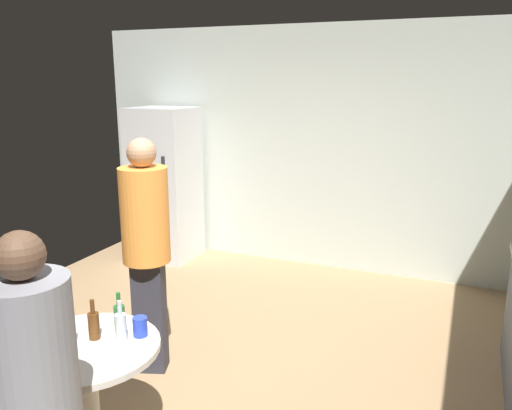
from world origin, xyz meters
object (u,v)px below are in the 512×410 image
Objects in this scene: plastic_cup_blue at (140,327)px; refrigerator at (165,184)px; beer_bottle_brown at (94,325)px; beer_bottle_green at (120,317)px; beer_bottle_amber at (69,330)px; person_in_orange_shirt at (146,239)px; beer_bottle_clear at (121,326)px; foreground_table at (87,363)px; person_in_gray_shirt at (36,394)px.

refrigerator is at bearing 120.10° from plastic_cup_blue.
beer_bottle_brown is 1.00× the size of beer_bottle_green.
beer_bottle_green is (0.07, 0.13, 0.00)m from beer_bottle_brown.
person_in_orange_shirt reaches higher than beer_bottle_amber.
beer_bottle_amber is at bearing -147.02° from beer_bottle_clear.
refrigerator is 3.46m from beer_bottle_brown.
refrigerator is at bearing 118.46° from beer_bottle_clear.
beer_bottle_clear is 0.13× the size of person_in_orange_shirt.
person_in_orange_shirt is at bearing 121.57° from plastic_cup_blue.
beer_bottle_green is at bearing 72.07° from foreground_table.
plastic_cup_blue is 0.88m from person_in_gray_shirt.
beer_bottle_clear is (0.14, 0.13, 0.19)m from foreground_table.
refrigerator is 7.83× the size of beer_bottle_clear.
beer_bottle_green is (1.59, -2.98, -0.08)m from refrigerator.
person_in_orange_shirt is at bearing 113.34° from beer_bottle_green.
beer_bottle_amber is 0.27m from beer_bottle_clear.
beer_bottle_brown is 0.15m from beer_bottle_clear.
foreground_table is 7.27× the size of plastic_cup_blue.
beer_bottle_brown is at bearing 91.94° from foreground_table.
plastic_cup_blue is (0.14, -0.01, -0.03)m from beer_bottle_green.
person_in_orange_shirt reaches higher than foreground_table.
beer_bottle_clear is at bearing 18.59° from beer_bottle_brown.
beer_bottle_clear is (0.14, 0.05, 0.00)m from beer_bottle_brown.
refrigerator reaches higher than beer_bottle_green.
foreground_table is 0.29m from beer_bottle_green.
beer_bottle_amber is 1.00× the size of beer_bottle_brown.
beer_bottle_clear is 2.09× the size of plastic_cup_blue.
beer_bottle_brown and beer_bottle_clear have the same top height.
beer_bottle_amber is at bearing -130.18° from beer_bottle_brown.
refrigerator is at bearing 118.07° from beer_bottle_green.
beer_bottle_clear is 0.95m from person_in_orange_shirt.
beer_bottle_green is at bearing -41.54° from person_in_gray_shirt.
beer_bottle_amber is 0.37m from plastic_cup_blue.
person_in_gray_shirt is at bearing -82.08° from plastic_cup_blue.
person_in_orange_shirt is at bearing 99.72° from beer_bottle_amber.
beer_bottle_brown is (1.52, -3.11, -0.08)m from refrigerator.
refrigerator is 16.36× the size of plastic_cup_blue.
refrigerator is at bearing 115.45° from foreground_table.
beer_bottle_clear is (1.66, -3.06, -0.08)m from refrigerator.
refrigerator reaches higher than beer_bottle_brown.
beer_bottle_green reaches higher than plastic_cup_blue.
plastic_cup_blue is at bearing 47.69° from beer_bottle_clear.
person_in_gray_shirt is 1.72m from person_in_orange_shirt.
beer_bottle_amber is at bearing -123.99° from beer_bottle_green.
foreground_table is 3.48× the size of beer_bottle_green.
beer_bottle_amber is 0.14× the size of person_in_gray_shirt.
person_in_gray_shirt reaches higher than beer_bottle_green.
beer_bottle_clear is (0.07, -0.08, 0.00)m from beer_bottle_green.
beer_bottle_clear is at bearing -61.54° from refrigerator.
refrigerator is at bearing 114.06° from beer_bottle_amber.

